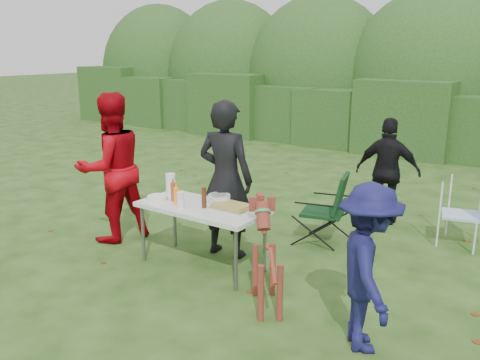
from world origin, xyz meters
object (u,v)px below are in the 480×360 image
Objects in this scene: child at (368,268)px; lawn_chair at (462,212)px; dog at (267,262)px; camping_chair at (323,208)px; mustard_bottle at (176,196)px; person_black_puffy at (388,171)px; ketchup_bottle at (173,192)px; paper_towel_roll at (171,184)px; folding_table at (202,210)px; person_red_jacket at (111,168)px; person_cook at (226,179)px; beer_bottle at (204,198)px.

lawn_chair is at bearing -36.86° from child.
dog reaches higher than camping_chair.
camping_chair is 4.72× the size of mustard_bottle.
person_black_puffy is 3.19m from ketchup_bottle.
lawn_chair is at bearing 38.08° from paper_towel_roll.
person_red_jacket is (-1.52, 0.02, 0.29)m from folding_table.
camping_chair reaches higher than lawn_chair.
person_red_jacket is (-1.53, -0.43, 0.02)m from person_cook.
camping_chair is at bearing 137.24° from person_red_jacket.
person_black_puffy is at bearing 149.79° from person_red_jacket.
person_red_jacket is 9.72× the size of mustard_bottle.
ketchup_bottle is (-2.70, -2.48, 0.41)m from lawn_chair.
ketchup_bottle reaches higher than folding_table.
mustard_bottle is at bearing -39.12° from paper_towel_roll.
camping_chair is (0.80, 1.03, -0.48)m from person_cook.
person_red_jacket is at bearing 177.79° from beer_bottle.
person_red_jacket is at bearing 17.71° from lawn_chair.
child is (0.96, -3.21, -0.05)m from person_black_puffy.
paper_towel_roll reaches higher than dog.
mustard_bottle is at bearing -34.13° from ketchup_bottle.
paper_towel_roll is at bearing 164.44° from beer_bottle.
ketchup_bottle is (-0.39, -0.04, 0.16)m from folding_table.
child reaches higher than paper_towel_roll.
person_red_jacket is at bearing 34.81° from person_black_puffy.
person_black_puffy reaches higher than ketchup_bottle.
person_red_jacket is at bearing 179.13° from folding_table.
dog is at bearing 52.95° from lawn_chair.
folding_table is 3.37m from lawn_chair.
person_cook is 0.65m from mustard_bottle.
camping_chair is at bearing 64.05° from beer_bottle.
paper_towel_roll is (-0.61, -0.30, -0.09)m from person_cook.
person_black_puffy reaches higher than child.
person_cook is at bearing 64.73° from mustard_bottle.
person_black_puffy is 3.13m from dog.
dog is 1.86m from paper_towel_roll.
dog is at bearing 85.25° from camping_chair.
person_cook is 1.24× the size of person_black_puffy.
lawn_chair is 4.03× the size of ketchup_bottle.
paper_towel_roll is (-2.78, 0.64, 0.15)m from child.
beer_bottle is at bearing 57.70° from person_black_puffy.
person_red_jacket reaches higher than paper_towel_roll.
person_cook is (0.01, 0.45, 0.27)m from folding_table.
folding_table is 7.50× the size of mustard_bottle.
beer_bottle reaches higher than folding_table.
child reaches higher than dog.
child is 1.07m from dog.
person_black_puffy is 6.43× the size of beer_bottle.
child is 6.57× the size of ketchup_bottle.
person_cook is 2.57m from person_black_puffy.
folding_table is at bearing -13.85° from paper_towel_roll.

